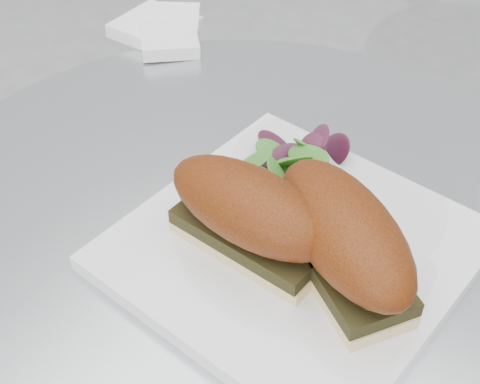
# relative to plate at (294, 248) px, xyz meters

# --- Properties ---
(table) EXTENTS (0.70, 0.70, 0.73)m
(table) POSITION_rel_plate_xyz_m (-0.06, 0.00, -0.25)
(table) COLOR silver
(table) RESTS_ON ground
(plate) EXTENTS (0.31, 0.31, 0.02)m
(plate) POSITION_rel_plate_xyz_m (0.00, 0.00, 0.00)
(plate) COLOR white
(plate) RESTS_ON table
(sandwich_left) EXTENTS (0.16, 0.08, 0.08)m
(sandwich_left) POSITION_rel_plate_xyz_m (-0.03, -0.03, 0.05)
(sandwich_left) COLOR beige
(sandwich_left) RESTS_ON plate
(sandwich_right) EXTENTS (0.19, 0.16, 0.08)m
(sandwich_right) POSITION_rel_plate_xyz_m (0.05, -0.01, 0.05)
(sandwich_right) COLOR beige
(sandwich_right) RESTS_ON plate
(salad) EXTENTS (0.11, 0.11, 0.05)m
(salad) POSITION_rel_plate_xyz_m (-0.03, 0.07, 0.03)
(salad) COLOR #459430
(salad) RESTS_ON plate
(napkin) EXTENTS (0.16, 0.16, 0.02)m
(napkin) POSITION_rel_plate_xyz_m (-0.34, 0.23, 0.00)
(napkin) COLOR white
(napkin) RESTS_ON table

